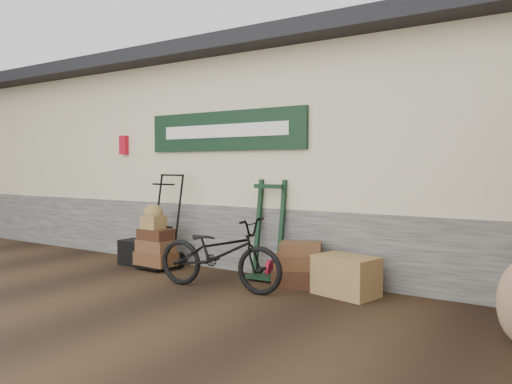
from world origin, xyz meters
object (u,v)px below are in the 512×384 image
suitcase_stack (298,264)px  wicker_hamper (346,276)px  bicycle (219,249)px  porter_trolley (164,220)px  green_barrow (268,229)px  black_trunk (134,252)px

suitcase_stack → wicker_hamper: suitcase_stack is taller
wicker_hamper → bicycle: size_ratio=0.41×
porter_trolley → bicycle: (1.44, -0.58, -0.21)m
green_barrow → black_trunk: (-2.14, -0.31, -0.46)m
black_trunk → bicycle: (1.97, -0.51, 0.29)m
porter_trolley → green_barrow: 1.63m
porter_trolley → suitcase_stack: porter_trolley is taller
black_trunk → bicycle: bicycle is taller
wicker_hamper → suitcase_stack: bearing=173.0°
wicker_hamper → black_trunk: size_ratio=1.85×
wicker_hamper → bicycle: bicycle is taller
black_trunk → suitcase_stack: bearing=2.9°
suitcase_stack → green_barrow: bearing=162.1°
porter_trolley → suitcase_stack: bearing=4.5°
suitcase_stack → bicycle: bearing=-138.1°
bicycle → suitcase_stack: bearing=-54.2°
suitcase_stack → bicycle: size_ratio=0.37×
suitcase_stack → bicycle: bicycle is taller
bicycle → green_barrow: bearing=-18.2°
porter_trolley → bicycle: size_ratio=0.83×
black_trunk → green_barrow: bearing=8.3°
porter_trolley → bicycle: 1.56m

